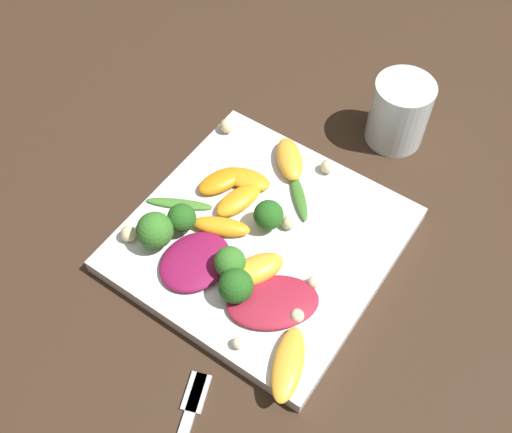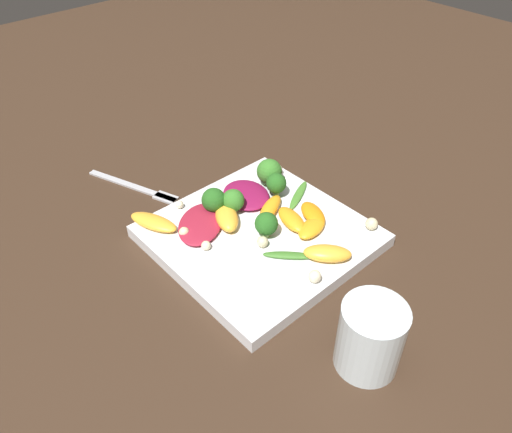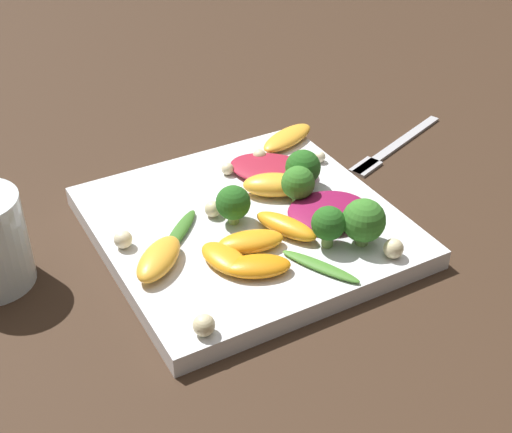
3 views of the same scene
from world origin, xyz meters
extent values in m
plane|color=#382619|center=(0.00, 0.00, 0.00)|extent=(2.40, 2.40, 0.00)
cube|color=white|center=(0.00, 0.00, 0.01)|extent=(0.28, 0.28, 0.02)
cylinder|color=silver|center=(0.05, 0.23, 0.04)|extent=(0.07, 0.07, 0.09)
cube|color=#B2B2B7|center=(0.04, -0.18, 0.00)|extent=(0.03, 0.04, 0.01)
ellipsoid|color=maroon|center=(0.06, -0.06, 0.03)|extent=(0.11, 0.11, 0.01)
ellipsoid|color=maroon|center=(-0.04, -0.07, 0.03)|extent=(0.08, 0.10, 0.01)
ellipsoid|color=orange|center=(-0.06, 0.05, 0.03)|extent=(0.06, 0.04, 0.01)
ellipsoid|color=#FCAD33|center=(0.02, -0.05, 0.03)|extent=(0.06, 0.07, 0.02)
ellipsoid|color=orange|center=(-0.08, 0.03, 0.03)|extent=(0.05, 0.07, 0.02)
ellipsoid|color=orange|center=(-0.04, -0.02, 0.03)|extent=(0.07, 0.05, 0.02)
ellipsoid|color=#FCAD33|center=(-0.03, 0.10, 0.03)|extent=(0.07, 0.07, 0.02)
ellipsoid|color=#FCAD33|center=(0.11, -0.11, 0.03)|extent=(0.06, 0.08, 0.01)
ellipsoid|color=orange|center=(-0.05, 0.02, 0.03)|extent=(0.04, 0.07, 0.02)
cylinder|color=#84AD5B|center=(0.00, -0.06, 0.03)|extent=(0.01, 0.01, 0.01)
sphere|color=#387A28|center=(0.00, -0.06, 0.04)|extent=(0.03, 0.03, 0.03)
cylinder|color=#84AD5B|center=(-0.09, -0.07, 0.03)|extent=(0.01, 0.01, 0.01)
sphere|color=#387A28|center=(-0.09, -0.07, 0.05)|extent=(0.04, 0.04, 0.04)
cylinder|color=#84AD5B|center=(0.00, 0.01, 0.03)|extent=(0.01, 0.01, 0.01)
sphere|color=#26601E|center=(0.00, 0.01, 0.04)|extent=(0.03, 0.03, 0.03)
cylinder|color=#84AD5B|center=(0.02, -0.08, 0.03)|extent=(0.01, 0.01, 0.01)
sphere|color=#26601E|center=(0.02, -0.08, 0.04)|extent=(0.04, 0.04, 0.04)
cylinder|color=#7A9E51|center=(-0.08, -0.04, 0.03)|extent=(0.01, 0.01, 0.02)
sphere|color=#26601E|center=(-0.08, -0.04, 0.04)|extent=(0.03, 0.03, 0.03)
ellipsoid|color=#47842D|center=(-0.10, -0.02, 0.02)|extent=(0.08, 0.05, 0.01)
ellipsoid|color=#3D7528|center=(0.01, 0.07, 0.02)|extent=(0.06, 0.06, 0.01)
sphere|color=beige|center=(0.08, -0.02, 0.03)|extent=(0.01, 0.01, 0.01)
sphere|color=beige|center=(0.09, -0.06, 0.03)|extent=(0.01, 0.01, 0.01)
sphere|color=beige|center=(0.02, 0.03, 0.03)|extent=(0.02, 0.02, 0.02)
sphere|color=beige|center=(0.01, 0.12, 0.03)|extent=(0.02, 0.02, 0.02)
sphere|color=beige|center=(0.05, -0.12, 0.03)|extent=(0.01, 0.01, 0.01)
sphere|color=beige|center=(-0.12, 0.11, 0.03)|extent=(0.02, 0.02, 0.02)
sphere|color=beige|center=(-0.12, -0.09, 0.03)|extent=(0.02, 0.02, 0.02)
camera|label=1|loc=(0.20, -0.30, 0.58)|focal=42.00mm
camera|label=2|loc=(0.37, 0.40, 0.50)|focal=35.00mm
camera|label=3|loc=(-0.50, 0.27, 0.42)|focal=50.00mm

